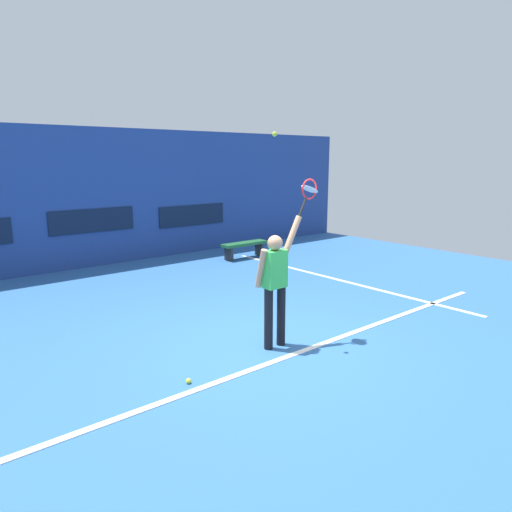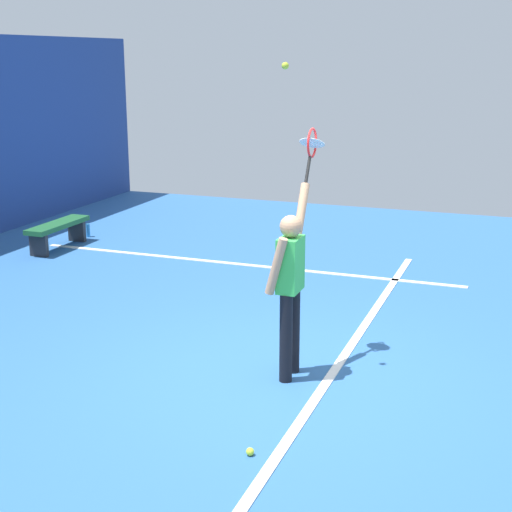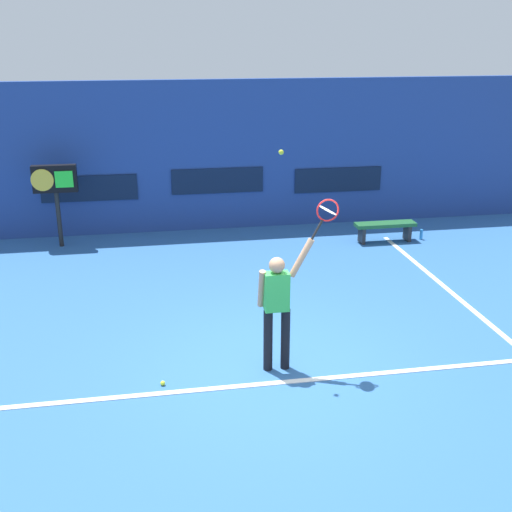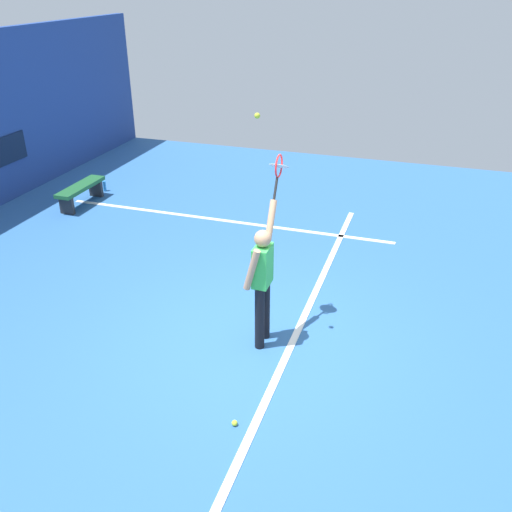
{
  "view_description": "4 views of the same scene",
  "coord_description": "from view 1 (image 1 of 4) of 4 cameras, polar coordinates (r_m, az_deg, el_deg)",
  "views": [
    {
      "loc": [
        -4.45,
        -4.97,
        2.76
      ],
      "look_at": [
        -0.17,
        0.16,
        1.37
      ],
      "focal_mm": 32.99,
      "sensor_mm": 36.0,
      "label": 1
    },
    {
      "loc": [
        -6.81,
        -2.24,
        3.2
      ],
      "look_at": [
        0.06,
        0.33,
        1.23
      ],
      "focal_mm": 52.78,
      "sensor_mm": 36.0,
      "label": 2
    },
    {
      "loc": [
        -1.66,
        -7.91,
        4.55
      ],
      "look_at": [
        -0.18,
        0.56,
        1.51
      ],
      "focal_mm": 44.4,
      "sensor_mm": 36.0,
      "label": 3
    },
    {
      "loc": [
        -6.02,
        -1.95,
        4.55
      ],
      "look_at": [
        0.2,
        0.09,
        1.21
      ],
      "focal_mm": 39.03,
      "sensor_mm": 36.0,
      "label": 4
    }
  ],
  "objects": [
    {
      "name": "spare_ball",
      "position": [
        6.14,
        -8.19,
        -14.76
      ],
      "size": [
        0.07,
        0.07,
        0.07
      ],
      "primitive_type": "sphere",
      "color": "#CCE033",
      "rests_on": "ground_plane"
    },
    {
      "name": "tennis_player",
      "position": [
        6.86,
        2.34,
        -3.08
      ],
      "size": [
        0.76,
        0.31,
        1.94
      ],
      "color": "black",
      "rests_on": "ground_plane"
    },
    {
      "name": "water_bottle",
      "position": [
        13.86,
        1.5,
        0.75
      ],
      "size": [
        0.07,
        0.07,
        0.24
      ],
      "primitive_type": "cylinder",
      "color": "#338CD8",
      "rests_on": "ground_plane"
    },
    {
      "name": "court_bench",
      "position": [
        13.26,
        -1.41,
        1.2
      ],
      "size": [
        1.4,
        0.36,
        0.45
      ],
      "color": "#1E592D",
      "rests_on": "ground_plane"
    },
    {
      "name": "sponsor_banner_center",
      "position": [
        12.77,
        -19.2,
        4.06
      ],
      "size": [
        2.2,
        0.03,
        0.6
      ],
      "primitive_type": "cube",
      "color": "#0C1933"
    },
    {
      "name": "sponsor_banner_starboard",
      "position": [
        14.11,
        -7.71,
        4.91
      ],
      "size": [
        2.2,
        0.03,
        0.6
      ],
      "primitive_type": "cube",
      "color": "#0C1933"
    },
    {
      "name": "ground_plane",
      "position": [
        7.22,
        1.89,
        -10.78
      ],
      "size": [
        18.0,
        18.0,
        0.0
      ],
      "primitive_type": "plane",
      "color": "#2D609E"
    },
    {
      "name": "court_sideline",
      "position": [
        11.12,
        9.58,
        -2.78
      ],
      "size": [
        0.1,
        7.0,
        0.01
      ],
      "primitive_type": "cube",
      "color": "white",
      "rests_on": "ground_plane"
    },
    {
      "name": "tennis_ball",
      "position": [
        6.74,
        2.27,
        14.56
      ],
      "size": [
        0.07,
        0.07,
        0.07
      ],
      "primitive_type": "sphere",
      "color": "#CCE033"
    },
    {
      "name": "back_wall",
      "position": [
        12.83,
        -19.56,
        6.65
      ],
      "size": [
        18.0,
        0.2,
        3.55
      ],
      "primitive_type": "cube",
      "color": "navy",
      "rests_on": "ground_plane"
    },
    {
      "name": "tennis_racket",
      "position": [
        7.1,
        6.41,
        7.81
      ],
      "size": [
        0.44,
        0.27,
        0.61
      ],
      "color": "black"
    },
    {
      "name": "court_baseline",
      "position": [
        6.9,
        4.51,
        -11.84
      ],
      "size": [
        10.0,
        0.1,
        0.01
      ],
      "primitive_type": "cube",
      "color": "white",
      "rests_on": "ground_plane"
    }
  ]
}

